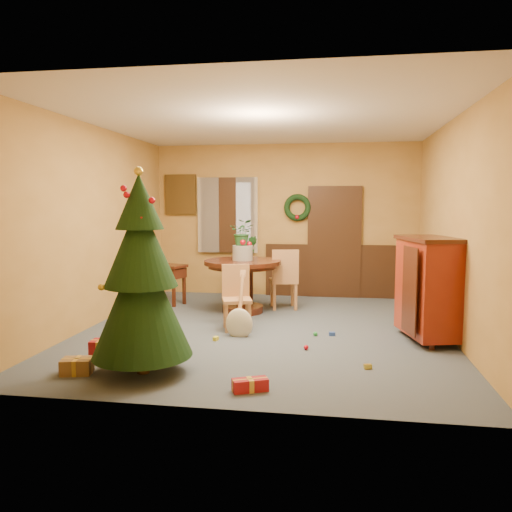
% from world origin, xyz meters
% --- Properties ---
extents(room_envelope, '(5.50, 5.50, 5.50)m').
position_xyz_m(room_envelope, '(0.21, 2.70, 1.12)').
color(room_envelope, '#353F4D').
rests_on(room_envelope, ground).
extents(dining_table, '(1.25, 1.25, 0.86)m').
position_xyz_m(dining_table, '(-0.51, 1.10, 0.60)').
color(dining_table, black).
rests_on(dining_table, floor).
extents(urn, '(0.33, 0.33, 0.24)m').
position_xyz_m(urn, '(-0.51, 1.10, 0.98)').
color(urn, slate).
rests_on(urn, dining_table).
extents(centerpiece_plant, '(0.38, 0.33, 0.42)m').
position_xyz_m(centerpiece_plant, '(-0.51, 1.10, 1.31)').
color(centerpiece_plant, '#1E4C23').
rests_on(centerpiece_plant, urn).
extents(chair_near, '(0.49, 0.49, 0.91)m').
position_xyz_m(chair_near, '(-0.41, 0.03, 0.49)').
color(chair_near, olive).
rests_on(chair_near, floor).
extents(chair_far, '(0.53, 0.53, 1.02)m').
position_xyz_m(chair_far, '(0.13, 1.43, 0.55)').
color(chair_far, olive).
rests_on(chair_far, floor).
extents(guitar, '(0.48, 0.62, 0.84)m').
position_xyz_m(guitar, '(-0.28, -0.39, 0.43)').
color(guitar, beige).
rests_on(guitar, floor).
extents(plant_stand, '(0.31, 0.31, 0.79)m').
position_xyz_m(plant_stand, '(-0.50, 1.75, 0.49)').
color(plant_stand, black).
rests_on(plant_stand, floor).
extents(stand_plant, '(0.26, 0.22, 0.42)m').
position_xyz_m(stand_plant, '(-0.50, 1.75, 1.00)').
color(stand_plant, '#19471E').
rests_on(stand_plant, plant_stand).
extents(christmas_tree, '(1.04, 1.04, 2.14)m').
position_xyz_m(christmas_tree, '(-1.01, -1.96, 1.02)').
color(christmas_tree, '#382111').
rests_on(christmas_tree, floor).
extents(writing_desk, '(0.88, 0.66, 0.71)m').
position_xyz_m(writing_desk, '(-2.02, 1.58, 0.53)').
color(writing_desk, black).
rests_on(writing_desk, floor).
extents(sideboard, '(0.78, 1.15, 1.35)m').
position_xyz_m(sideboard, '(2.15, -0.20, 0.72)').
color(sideboard, '#63150B').
rests_on(sideboard, floor).
extents(gift_a, '(0.35, 0.28, 0.17)m').
position_xyz_m(gift_a, '(-1.68, -2.10, 0.08)').
color(gift_a, brown).
rests_on(gift_a, floor).
extents(gift_b, '(0.22, 0.22, 0.21)m').
position_xyz_m(gift_b, '(-1.70, -1.54, 0.10)').
color(gift_b, maroon).
rests_on(gift_b, floor).
extents(gift_c, '(0.34, 0.32, 0.15)m').
position_xyz_m(gift_c, '(-1.23, -1.58, 0.08)').
color(gift_c, brown).
rests_on(gift_c, floor).
extents(gift_d, '(0.36, 0.26, 0.12)m').
position_xyz_m(gift_d, '(0.19, -2.29, 0.06)').
color(gift_d, maroon).
rests_on(gift_d, floor).
extents(toy_a, '(0.09, 0.06, 0.05)m').
position_xyz_m(toy_a, '(0.94, -0.16, 0.03)').
color(toy_a, '#2649A8').
rests_on(toy_a, floor).
extents(toy_b, '(0.06, 0.06, 0.06)m').
position_xyz_m(toy_b, '(0.72, -0.21, 0.03)').
color(toy_b, green).
rests_on(toy_b, floor).
extents(toy_c, '(0.07, 0.09, 0.05)m').
position_xyz_m(toy_c, '(-0.55, -0.63, 0.03)').
color(toy_c, gold).
rests_on(toy_c, floor).
extents(toy_d, '(0.06, 0.06, 0.06)m').
position_xyz_m(toy_d, '(0.64, -0.87, 0.03)').
color(toy_d, '#B80C1E').
rests_on(toy_d, floor).
extents(toy_e, '(0.09, 0.07, 0.05)m').
position_xyz_m(toy_e, '(1.33, -1.47, 0.03)').
color(toy_e, gold).
rests_on(toy_e, floor).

